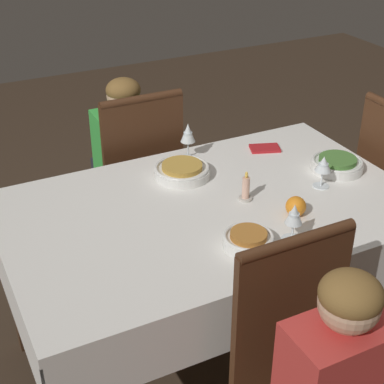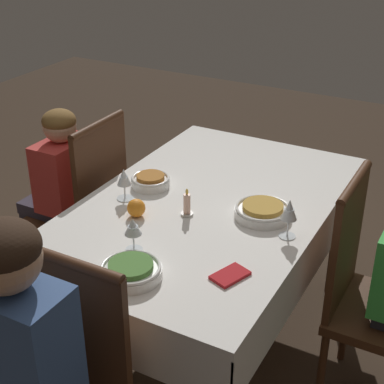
% 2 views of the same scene
% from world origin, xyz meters
% --- Properties ---
extents(ground_plane, '(8.00, 8.00, 0.00)m').
position_xyz_m(ground_plane, '(0.00, 0.00, 0.00)').
color(ground_plane, '#3D2D21').
extents(dining_table, '(1.54, 0.97, 0.77)m').
position_xyz_m(dining_table, '(0.00, 0.00, 0.68)').
color(dining_table, white).
rests_on(dining_table, ground_plane).
extents(chair_south, '(0.42, 0.42, 1.01)m').
position_xyz_m(chair_south, '(0.03, -0.71, 0.55)').
color(chair_south, '#472816').
rests_on(chair_south, ground_plane).
extents(person_child_green, '(0.30, 0.33, 1.02)m').
position_xyz_m(person_child_green, '(0.03, -0.88, 0.56)').
color(person_child_green, '#282833').
rests_on(person_child_green, ground_plane).
extents(bowl_west, '(0.21, 0.21, 0.06)m').
position_xyz_m(bowl_west, '(-0.60, -0.02, 0.80)').
color(bowl_west, white).
rests_on(bowl_west, dining_table).
extents(wine_glass_west, '(0.06, 0.06, 0.13)m').
position_xyz_m(wine_glass_west, '(-0.45, 0.07, 0.87)').
color(wine_glass_west, white).
rests_on(wine_glass_west, dining_table).
extents(bowl_south, '(0.23, 0.23, 0.06)m').
position_xyz_m(bowl_south, '(0.00, -0.25, 0.80)').
color(bowl_south, white).
rests_on(bowl_south, dining_table).
extents(wine_glass_south, '(0.07, 0.07, 0.16)m').
position_xyz_m(wine_glass_south, '(-0.10, -0.39, 0.88)').
color(wine_glass_south, white).
rests_on(wine_glass_south, dining_table).
extents(bowl_north, '(0.17, 0.17, 0.06)m').
position_xyz_m(bowl_north, '(0.02, 0.29, 0.80)').
color(bowl_north, white).
rests_on(bowl_north, dining_table).
extents(wine_glass_north, '(0.07, 0.07, 0.14)m').
position_xyz_m(wine_glass_north, '(-0.14, 0.32, 0.87)').
color(wine_glass_north, white).
rests_on(wine_glass_north, dining_table).
extents(candle_centerpiece, '(0.05, 0.05, 0.12)m').
position_xyz_m(candle_centerpiece, '(-0.13, 0.02, 0.81)').
color(candle_centerpiece, beige).
rests_on(candle_centerpiece, dining_table).
extents(orange_fruit, '(0.07, 0.07, 0.07)m').
position_xyz_m(orange_fruit, '(-0.24, 0.20, 0.81)').
color(orange_fruit, orange).
rests_on(orange_fruit, dining_table).
extents(napkin_red_folded, '(0.15, 0.12, 0.01)m').
position_xyz_m(napkin_red_folded, '(-0.44, -0.31, 0.78)').
color(napkin_red_folded, red).
rests_on(napkin_red_folded, dining_table).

